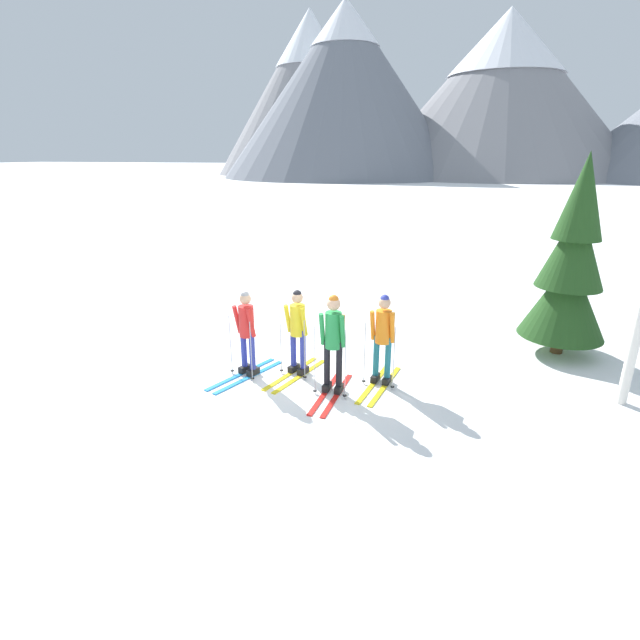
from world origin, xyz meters
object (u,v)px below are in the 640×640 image
at_px(skier_in_yellow, 297,330).
at_px(skier_in_orange, 383,335).
at_px(skier_in_green, 333,338).
at_px(skier_in_red, 246,331).
at_px(pine_tree_near, 571,267).

height_order(skier_in_yellow, skier_in_orange, skier_in_orange).
bearing_deg(skier_in_orange, skier_in_green, -143.50).
bearing_deg(skier_in_red, skier_in_orange, 7.22).
bearing_deg(skier_in_yellow, skier_in_red, -162.25).
distance_m(skier_in_red, pine_tree_near, 6.52).
xyz_separation_m(skier_in_yellow, skier_in_green, (0.82, -0.54, 0.12)).
relative_size(skier_in_green, skier_in_orange, 1.03).
bearing_deg(pine_tree_near, skier_in_orange, -144.60).
bearing_deg(pine_tree_near, skier_in_green, -144.39).
height_order(skier_in_green, pine_tree_near, pine_tree_near).
distance_m(skier_in_red, skier_in_yellow, 0.94).
bearing_deg(skier_in_green, skier_in_yellow, 146.56).
bearing_deg(skier_in_yellow, skier_in_green, -33.44).
distance_m(skier_in_red, skier_in_orange, 2.51).
bearing_deg(skier_in_yellow, skier_in_orange, 1.02).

